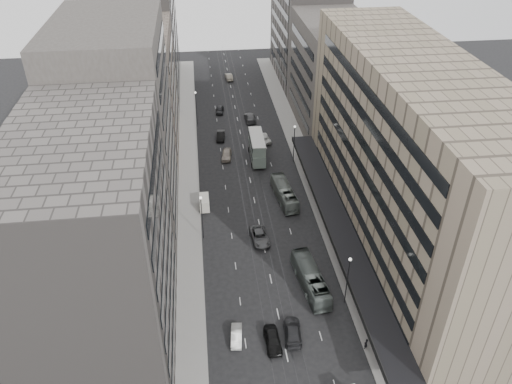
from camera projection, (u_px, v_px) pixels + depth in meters
name	position (u px, v px, depth m)	size (l,w,h in m)	color
ground	(272.00, 284.00, 74.06)	(220.00, 220.00, 0.00)	black
sidewalk_right	(302.00, 155.00, 106.19)	(4.00, 125.00, 0.15)	gray
sidewalk_left	(188.00, 162.00, 103.78)	(4.00, 125.00, 0.15)	gray
department_store	(407.00, 161.00, 74.52)	(19.20, 60.00, 30.00)	gray
building_right_mid	(333.00, 75.00, 112.49)	(15.00, 28.00, 24.00)	#443F3B
building_right_far	(307.00, 29.00, 136.16)	(15.00, 32.00, 28.00)	#605B57
building_left_a	(98.00, 253.00, 56.98)	(15.00, 28.00, 30.00)	#605B57
building_left_b	(120.00, 131.00, 78.16)	(15.00, 26.00, 34.00)	#443F3B
building_left_c	(137.00, 92.00, 102.96)	(15.00, 28.00, 25.00)	#6F6256
building_left_d	(146.00, 38.00, 129.38)	(15.00, 38.00, 28.00)	#605B57
lamp_right_near	(348.00, 275.00, 68.01)	(0.44, 0.44, 8.32)	#262628
lamp_right_far	(294.00, 140.00, 101.04)	(0.44, 0.44, 8.32)	#262628
lamp_left_near	(202.00, 213.00, 80.11)	(0.44, 0.44, 8.32)	#262628
lamp_left_far	(196.00, 104.00, 115.62)	(0.44, 0.44, 8.32)	#262628
bus_near	(311.00, 279.00, 72.63)	(2.70, 11.52, 3.21)	slate
bus_far	(284.00, 193.00, 91.48)	(2.55, 10.89, 3.03)	gray
double_decker	(257.00, 147.00, 103.26)	(3.13, 9.71, 5.29)	slate
panel_van	(204.00, 203.00, 89.27)	(1.88, 3.78, 2.38)	silver
sedan_0	(273.00, 340.00, 64.34)	(1.95, 4.84, 1.65)	black
sedan_1	(236.00, 336.00, 65.10)	(1.40, 4.01, 1.32)	silver
sedan_2	(260.00, 237.00, 82.00)	(2.65, 5.75, 1.60)	#535456
sedan_3	(293.00, 331.00, 65.55)	(2.24, 5.51, 1.60)	#252528
sedan_4	(227.00, 155.00, 104.75)	(1.99, 4.95, 1.69)	gray
sedan_5	(221.00, 136.00, 112.03)	(1.70, 4.88, 1.61)	black
sedan_6	(263.00, 138.00, 111.17)	(2.57, 5.58, 1.55)	silver
sedan_7	(250.00, 117.00, 119.86)	(2.38, 5.85, 1.70)	#4E4E50
sedan_8	(220.00, 110.00, 123.74)	(1.77, 4.39, 1.50)	black
sedan_9	(229.00, 77.00, 142.52)	(1.72, 4.93, 1.63)	#ACA28E
pedestrian	(366.00, 344.00, 63.60)	(0.61, 0.40, 1.69)	black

